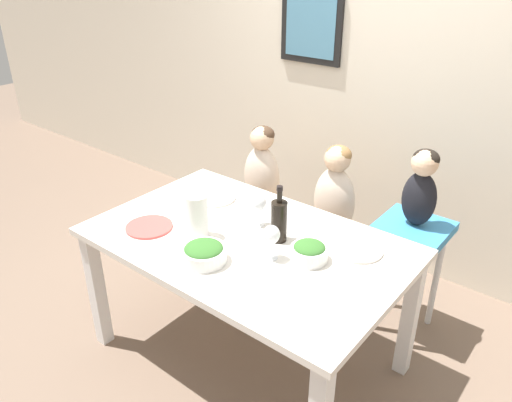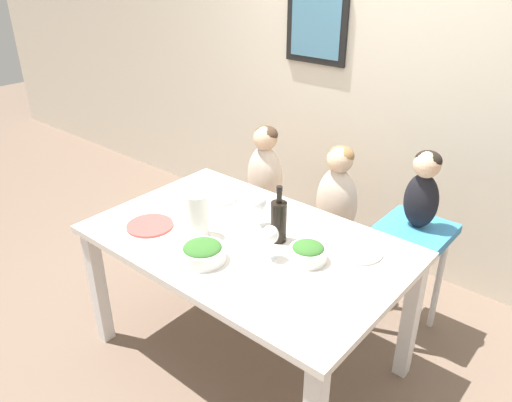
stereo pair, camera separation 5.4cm
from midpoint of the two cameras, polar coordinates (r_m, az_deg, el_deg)
The scene contains 18 objects.
ground_plane at distance 2.92m, azimuth -1.49°, elevation -17.04°, with size 14.00×14.00×0.00m, color #705B4C.
wall_back at distance 3.37m, azimuth 14.40°, elevation 14.62°, with size 10.00×0.09×2.70m.
dining_table at distance 2.51m, azimuth -1.67°, elevation -6.23°, with size 1.55×0.98×0.75m.
chair_far_left at distance 3.42m, azimuth 0.19°, elevation -1.73°, with size 0.43×0.41×0.45m.
chair_far_center at distance 3.15m, azimuth 8.07°, elevation -4.73°, with size 0.43×0.41×0.45m.
chair_right_highchair at distance 2.89m, azimuth 16.78°, elevation -5.05°, with size 0.37×0.35×0.70m.
person_child_left at distance 3.26m, azimuth 0.20°, elevation 3.75°, with size 0.26×0.17×0.57m.
person_child_center at distance 2.98m, azimuth 8.51°, elevation 1.08°, with size 0.26×0.17×0.57m.
person_baby_right at distance 2.71m, azimuth 17.85°, elevation 1.83°, with size 0.18×0.14×0.43m.
wine_bottle at distance 2.39m, azimuth 2.00°, elevation -2.18°, with size 0.08×0.08×0.29m.
paper_towel_roll at distance 2.44m, azimuth -7.37°, elevation -1.73°, with size 0.11×0.11×0.23m.
wine_glass_near at distance 2.25m, azimuth 1.10°, elevation -3.93°, with size 0.08×0.08×0.17m.
wine_glass_far at distance 2.52m, azimuth -0.28°, elevation -0.30°, with size 0.08×0.08×0.17m.
salad_bowl_large at distance 2.28m, azimuth -6.65°, elevation -5.89°, with size 0.21×0.21×0.09m.
salad_bowl_small at distance 2.29m, azimuth 5.43°, elevation -5.77°, with size 0.17×0.17×0.09m.
dinner_plate_front_left at distance 2.61m, azimuth -12.69°, elevation -2.91°, with size 0.24×0.24×0.01m.
dinner_plate_back_left at distance 2.85m, azimuth -5.29°, elevation 0.36°, with size 0.24×0.24×0.01m.
dinner_plate_back_right at distance 2.40m, azimuth 10.92°, elevation -5.48°, with size 0.24×0.24×0.01m.
Camera 1 is at (1.35, -1.61, 2.03)m, focal length 35.00 mm.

